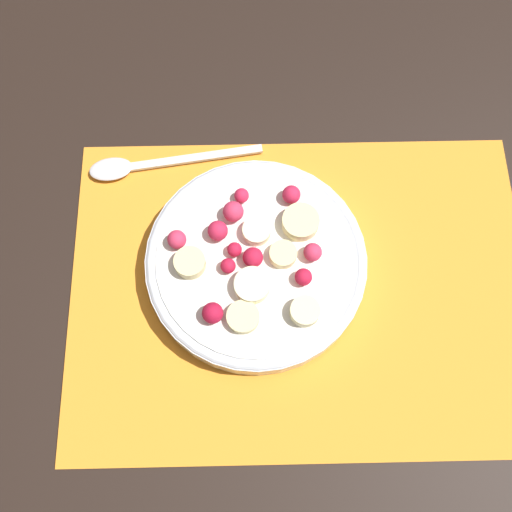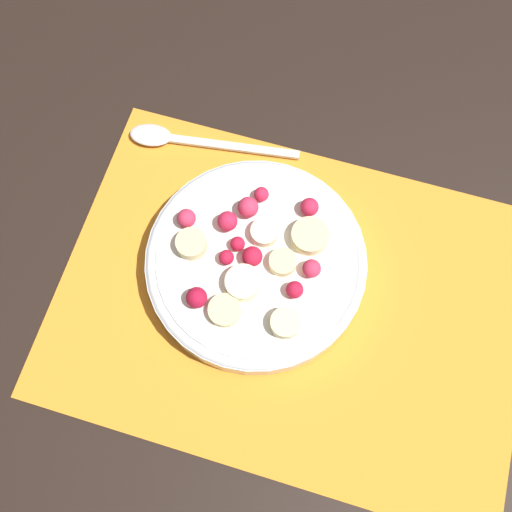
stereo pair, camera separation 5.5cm
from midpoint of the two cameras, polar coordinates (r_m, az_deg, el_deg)
ground_plane at (r=0.58m, az=1.77°, el=-3.76°), size 3.00×3.00×0.00m
placemat at (r=0.58m, az=1.78°, el=-3.68°), size 0.46×0.33×0.01m
fruit_bowl at (r=0.56m, az=-2.77°, el=-0.99°), size 0.22×0.22×0.05m
spoon at (r=0.64m, az=-13.92°, el=8.48°), size 0.19×0.04×0.01m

